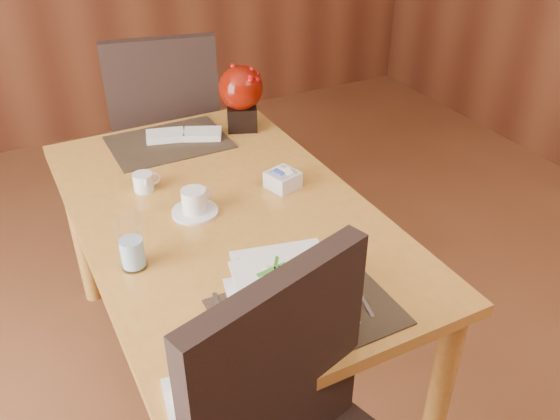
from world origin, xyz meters
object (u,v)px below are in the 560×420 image
dining_table (225,234)px  soup_setting (287,293)px  far_chair (165,129)px  bread_plate (196,396)px  sugar_caddy (283,180)px  coffee_cup (194,203)px  water_glass (131,242)px  creamer_jug (143,182)px  berry_decor (241,94)px

dining_table → soup_setting: 0.54m
far_chair → bread_plate: bearing=87.1°
sugar_caddy → far_chair: 0.97m
coffee_cup → water_glass: water_glass is taller
far_chair → sugar_caddy: bearing=110.4°
far_chair → creamer_jug: bearing=80.3°
dining_table → coffee_cup: bearing=163.5°
berry_decor → bread_plate: bearing=-118.7°
coffee_cup → water_glass: size_ratio=0.88×
sugar_caddy → bread_plate: 0.92m
creamer_jug → sugar_caddy: creamer_jug is taller
soup_setting → creamer_jug: 0.77m
water_glass → bread_plate: bearing=-91.1°
coffee_cup → berry_decor: 0.67m
water_glass → bread_plate: 0.52m
soup_setting → bread_plate: size_ratio=2.53×
far_chair → soup_setting: bearing=96.9°
berry_decor → far_chair: (-0.20, 0.44, -0.30)m
coffee_cup → berry_decor: berry_decor is taller
coffee_cup → far_chair: bearing=78.2°
soup_setting → far_chair: 1.52m
dining_table → sugar_caddy: 0.27m
bread_plate → dining_table: bearing=62.5°
coffee_cup → creamer_jug: bearing=115.8°
soup_setting → creamer_jug: (-0.15, 0.76, -0.03)m
coffee_cup → sugar_caddy: size_ratio=1.55×
soup_setting → creamer_jug: size_ratio=3.86×
bread_plate → sugar_caddy: bearing=50.3°
soup_setting → water_glass: 0.47m
sugar_caddy → water_glass: bearing=-161.4°
dining_table → soup_setting: size_ratio=4.42×
soup_setting → sugar_caddy: size_ratio=3.49×
bread_plate → far_chair: bearing=74.4°
berry_decor → far_chair: size_ratio=0.25×
dining_table → bread_plate: bearing=-117.5°
sugar_caddy → far_chair: size_ratio=0.09×
berry_decor → creamer_jug: bearing=-149.2°
creamer_jug → soup_setting: bearing=-81.9°
dining_table → berry_decor: size_ratio=5.70×
soup_setting → berry_decor: (0.36, 1.06, 0.09)m
far_chair → water_glass: bearing=81.1°
dining_table → coffee_cup: coffee_cup is taller
sugar_caddy → far_chair: (-0.13, 0.94, -0.18)m
water_glass → sugar_caddy: bearing=18.6°
berry_decor → sugar_caddy: bearing=-98.5°
water_glass → far_chair: 1.25m
dining_table → coffee_cup: 0.16m
soup_setting → water_glass: (-0.30, 0.36, 0.03)m
soup_setting → coffee_cup: bearing=108.0°
soup_setting → far_chair: (0.15, 1.50, -0.20)m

